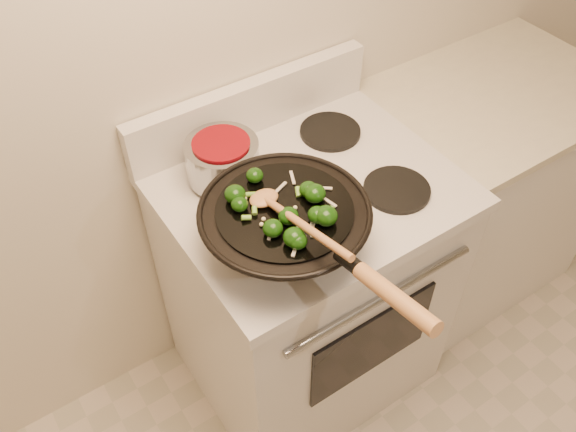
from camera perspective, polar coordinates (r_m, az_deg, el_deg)
stove at (r=1.99m, az=1.65°, el=-6.51°), size 0.78×0.67×1.08m
counter_unit at (r=2.42m, az=16.89°, el=2.32°), size 0.82×0.62×0.91m
wok at (r=1.44m, az=-0.19°, el=-0.98°), size 0.41×0.68×0.22m
stirfry at (r=1.37m, az=0.12°, el=0.42°), size 0.24×0.27×0.05m
wooden_spoon at (r=1.35m, az=-0.15°, el=0.22°), size 0.08×0.33×0.08m
saucepan at (r=1.63m, az=-6.12°, el=5.25°), size 0.20×0.32×0.12m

